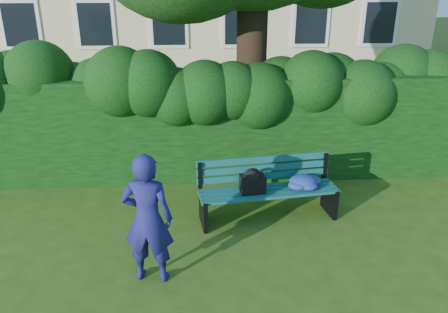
{
  "coord_description": "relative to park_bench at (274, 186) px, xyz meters",
  "views": [
    {
      "loc": [
        -0.4,
        -5.21,
        3.27
      ],
      "look_at": [
        0.0,
        0.6,
        0.95
      ],
      "focal_mm": 35.0,
      "sensor_mm": 36.0,
      "label": 1
    }
  ],
  "objects": [
    {
      "name": "ground",
      "position": [
        -0.73,
        -0.5,
        -0.5
      ],
      "size": [
        80.0,
        80.0,
        0.0
      ],
      "primitive_type": "plane",
      "color": "#304F12",
      "rests_on": "ground"
    },
    {
      "name": "hedge",
      "position": [
        -0.73,
        1.7,
        0.4
      ],
      "size": [
        10.0,
        1.0,
        1.8
      ],
      "color": "black",
      "rests_on": "ground"
    },
    {
      "name": "park_bench",
      "position": [
        0.0,
        0.0,
        0.0
      ],
      "size": [
        2.08,
        0.81,
        0.89
      ],
      "rotation": [
        0.0,
        0.0,
        0.13
      ],
      "color": "#0F4C49",
      "rests_on": "ground"
    },
    {
      "name": "man_reading",
      "position": [
        -1.69,
        -1.35,
        0.29
      ],
      "size": [
        0.63,
        0.46,
        1.59
      ],
      "primitive_type": "imported",
      "rotation": [
        0.0,
        0.0,
        3.0
      ],
      "color": "navy",
      "rests_on": "ground"
    }
  ]
}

